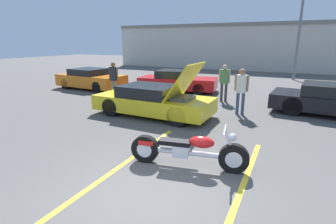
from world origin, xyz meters
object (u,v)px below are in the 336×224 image
(parked_car_right_row, at_px, (336,100))
(spectator_near_motorcycle, at_px, (241,88))
(parked_car_mid_row, at_px, (177,81))
(motorcycle, at_px, (187,150))
(light_pole, at_px, (302,19))
(spectator_midground, at_px, (114,77))
(spectator_by_show_car, at_px, (224,80))
(parked_car_left_row, at_px, (91,79))
(show_car_hood_open, at_px, (154,101))

(parked_car_right_row, bearing_deg, spectator_near_motorcycle, -151.17)
(parked_car_mid_row, bearing_deg, motorcycle, -73.68)
(parked_car_mid_row, height_order, spectator_near_motorcycle, spectator_near_motorcycle)
(light_pole, relative_size, parked_car_mid_row, 1.70)
(spectator_near_motorcycle, xyz_separation_m, spectator_midground, (-6.28, 0.52, -0.00))
(motorcycle, bearing_deg, spectator_midground, 127.49)
(parked_car_right_row, xyz_separation_m, spectator_by_show_car, (-4.38, 0.51, 0.44))
(motorcycle, height_order, parked_car_mid_row, parked_car_mid_row)
(motorcycle, bearing_deg, light_pole, 72.32)
(light_pole, height_order, parked_car_left_row, light_pole)
(spectator_near_motorcycle, distance_m, spectator_midground, 6.30)
(motorcycle, xyz_separation_m, parked_car_left_row, (-8.84, 6.89, 0.18))
(spectator_by_show_car, distance_m, spectator_midground, 5.35)
(spectator_midground, bearing_deg, show_car_hood_open, -31.39)
(spectator_near_motorcycle, bearing_deg, spectator_by_show_car, 119.89)
(light_pole, xyz_separation_m, parked_car_mid_row, (-5.94, -7.72, -3.62))
(show_car_hood_open, bearing_deg, spectator_near_motorcycle, 29.20)
(light_pole, bearing_deg, spectator_midground, -127.16)
(motorcycle, bearing_deg, parked_car_right_row, 50.95)
(parked_car_left_row, distance_m, spectator_by_show_car, 7.93)
(parked_car_mid_row, relative_size, spectator_by_show_car, 2.62)
(spectator_by_show_car, xyz_separation_m, spectator_midground, (-5.16, -1.44, 0.03))
(parked_car_mid_row, height_order, spectator_by_show_car, spectator_by_show_car)
(spectator_midground, bearing_deg, parked_car_mid_row, 53.88)
(spectator_near_motorcycle, relative_size, spectator_by_show_car, 1.03)
(parked_car_left_row, bearing_deg, parked_car_mid_row, 20.80)
(parked_car_mid_row, distance_m, spectator_by_show_car, 3.40)
(parked_car_left_row, bearing_deg, spectator_near_motorcycle, -8.40)
(parked_car_right_row, height_order, spectator_by_show_car, spectator_by_show_car)
(spectator_near_motorcycle, bearing_deg, show_car_hood_open, -152.28)
(show_car_hood_open, distance_m, spectator_by_show_car, 3.95)
(parked_car_right_row, bearing_deg, parked_car_mid_row, 169.59)
(spectator_near_motorcycle, bearing_deg, parked_car_right_row, 24.08)
(spectator_by_show_car, bearing_deg, light_pole, 72.42)
(parked_car_mid_row, bearing_deg, spectator_by_show_car, -35.22)
(parked_car_left_row, distance_m, parked_car_right_row, 12.31)
(light_pole, xyz_separation_m, parked_car_right_row, (1.46, -9.72, -3.61))
(parked_car_right_row, distance_m, spectator_midground, 9.59)
(light_pole, xyz_separation_m, spectator_near_motorcycle, (-1.79, -11.18, -3.14))
(light_pole, distance_m, spectator_near_motorcycle, 11.75)
(parked_car_left_row, xyz_separation_m, spectator_by_show_car, (7.92, 0.00, 0.44))
(light_pole, distance_m, motorcycle, 16.66)
(parked_car_left_row, bearing_deg, spectator_by_show_car, 3.82)
(parked_car_right_row, bearing_deg, show_car_hood_open, -149.42)
(light_pole, bearing_deg, parked_car_right_row, -81.47)
(motorcycle, height_order, spectator_midground, spectator_midground)
(show_car_hood_open, relative_size, parked_car_right_row, 0.95)
(motorcycle, relative_size, parked_car_left_row, 0.63)
(show_car_hood_open, height_order, spectator_by_show_car, show_car_hood_open)
(motorcycle, height_order, parked_car_right_row, parked_car_right_row)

